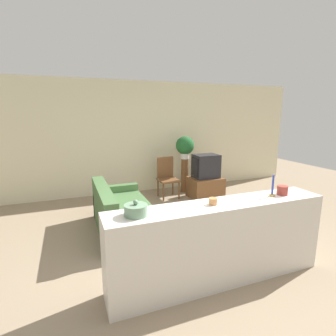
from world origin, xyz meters
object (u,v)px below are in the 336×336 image
potted_plant (185,146)px  decorative_bowl (136,210)px  wooden_chair (167,176)px  television (206,166)px  couch (122,215)px

potted_plant → decorative_bowl: bearing=-121.7°
wooden_chair → decorative_bowl: decorative_bowl is taller
television → potted_plant: size_ratio=1.03×
decorative_bowl → couch: bearing=83.9°
couch → wooden_chair: bearing=47.0°
couch → wooden_chair: 2.00m
television → wooden_chair: size_ratio=0.61×
television → potted_plant: (-0.26, 0.58, 0.41)m
wooden_chair → television: bearing=-23.9°
television → decorative_bowl: decorative_bowl is taller
wooden_chair → potted_plant: bearing=21.5°
wooden_chair → decorative_bowl: size_ratio=3.98×
wooden_chair → potted_plant: size_ratio=1.69×
couch → potted_plant: potted_plant is taller
couch → potted_plant: (1.91, 1.67, 0.86)m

